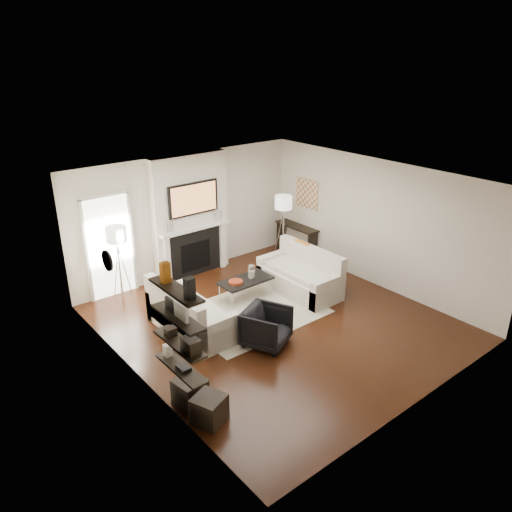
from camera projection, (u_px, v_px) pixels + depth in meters
room_envelope at (277, 256)px, 8.81m from camera, size 6.00×6.00×6.00m
chimney_breast at (190, 216)px, 10.86m from camera, size 1.80×0.25×2.70m
fireplace_surround at (195, 253)px, 11.09m from camera, size 1.30×0.02×1.04m
firebox at (196, 256)px, 11.11m from camera, size 0.75×0.02×0.65m
mantel_pilaster_l at (168, 260)px, 10.64m from camera, size 0.12×0.08×1.10m
mantel_pilaster_r at (223, 245)px, 11.47m from camera, size 0.12×0.08×1.10m
mantel_shelf at (195, 228)px, 10.82m from camera, size 1.70×0.18×0.07m
tv_body at (193, 199)px, 10.58m from camera, size 1.20×0.06×0.70m
tv_screen at (194, 199)px, 10.56m from camera, size 1.10×0.00×0.62m
candlestick_l_tall at (172, 225)px, 10.44m from camera, size 0.04×0.04×0.30m
candlestick_l_short at (167, 228)px, 10.37m from camera, size 0.04×0.04×0.24m
candlestick_r_tall at (216, 215)px, 11.07m from camera, size 0.04×0.04×0.30m
candlestick_r_short at (221, 215)px, 11.16m from camera, size 0.04×0.04×0.24m
hallway_panel at (110, 247)px, 9.98m from camera, size 0.90×0.02×2.10m
door_trim_l at (87, 253)px, 9.69m from camera, size 0.06×0.06×2.16m
door_trim_r at (132, 242)px, 10.24m from camera, size 0.06×0.06×2.16m
door_trim_top at (104, 195)px, 9.55m from camera, size 1.02×0.06×0.06m
rug at (251, 313)px, 9.65m from camera, size 2.60×2.00×0.01m
loveseat_left_base at (191, 321)px, 8.96m from camera, size 0.85×1.80×0.42m
loveseat_left_back at (174, 311)px, 8.65m from camera, size 0.18×1.80×0.80m
loveseat_left_arm_n at (217, 335)px, 8.35m from camera, size 0.85×0.18×0.60m
loveseat_left_arm_s at (168, 300)px, 9.51m from camera, size 0.85×0.18×0.60m
loveseat_left_cushion at (193, 307)px, 8.89m from camera, size 0.63×1.44×0.10m
pillow_left_orange at (165, 295)px, 8.78m from camera, size 0.10×0.42×0.42m
pillow_left_charcoal at (182, 308)px, 8.36m from camera, size 0.10×0.40×0.40m
loveseat_right_base at (299, 282)px, 10.44m from camera, size 0.85×1.80×0.42m
loveseat_right_back at (311, 264)px, 10.51m from camera, size 0.18×1.80×0.80m
loveseat_right_arm_n at (328, 292)px, 9.82m from camera, size 0.85×0.18×0.60m
loveseat_right_arm_s at (274, 266)px, 10.98m from camera, size 0.85×0.18×0.60m
loveseat_right_cushion at (298, 271)px, 10.31m from camera, size 0.63×1.44×0.10m
pillow_right_orange at (302, 251)px, 10.64m from camera, size 0.10×0.42×0.42m
pillow_right_charcoal at (322, 260)px, 10.22m from camera, size 0.10×0.40×0.40m
coffee_table at (246, 280)px, 10.07m from camera, size 1.10×0.55×0.04m
coffee_leg_nw at (232, 301)px, 9.70m from camera, size 0.02×0.02×0.38m
coffee_leg_ne at (271, 287)px, 10.28m from camera, size 0.02×0.02×0.38m
coffee_leg_sw at (219, 293)px, 10.02m from camera, size 0.02×0.02×0.38m
coffee_leg_se at (258, 279)px, 10.60m from camera, size 0.02×0.02×0.38m
hurricane_glass at (251, 271)px, 10.09m from camera, size 0.14×0.14×0.24m
hurricane_candle at (251, 274)px, 10.12m from camera, size 0.11×0.11×0.16m
copper_bowl at (236, 282)px, 9.91m from camera, size 0.28×0.28×0.05m
armchair at (266, 325)px, 8.51m from camera, size 0.94×0.92×0.74m
lamp_left_post at (121, 274)px, 9.87m from camera, size 0.02×0.02×1.20m
lamp_left_shade at (116, 234)px, 9.54m from camera, size 0.40×0.40×0.30m
lamp_left_leg_a at (126, 273)px, 9.93m from camera, size 0.25×0.02×1.23m
lamp_left_leg_b at (116, 273)px, 9.90m from camera, size 0.14×0.22×1.23m
lamp_left_leg_c at (120, 277)px, 9.77m from camera, size 0.14×0.22×1.23m
lamp_right_post at (283, 237)px, 11.81m from camera, size 0.02×0.02×1.20m
lamp_right_shade at (283, 202)px, 11.48m from camera, size 0.40×0.40×0.30m
lamp_right_leg_a at (286, 236)px, 11.87m from camera, size 0.25×0.02×1.23m
lamp_right_leg_b at (278, 236)px, 11.84m from camera, size 0.14×0.22×1.23m
lamp_right_leg_c at (284, 238)px, 11.71m from camera, size 0.14×0.22×1.23m
console_top at (297, 226)px, 12.10m from camera, size 0.35×1.20×0.04m
console_leg_n at (312, 247)px, 11.86m from camera, size 0.30×0.04×0.71m
console_leg_s at (281, 235)px, 12.64m from camera, size 0.30×0.04×0.71m
wall_art at (307, 194)px, 11.78m from camera, size 0.03×0.70×0.70m
shelf_bottom at (181, 368)px, 6.82m from camera, size 0.25×1.00×0.03m
shelf_lower at (179, 343)px, 6.67m from camera, size 0.25×1.00×0.04m
shelf_upper at (178, 317)px, 6.51m from camera, size 0.25×1.00×0.04m
shelf_top at (176, 290)px, 6.35m from camera, size 0.25×1.00×0.04m
decor_magfile_a at (189, 288)px, 6.05m from camera, size 0.12×0.10×0.28m
decor_magfile_b at (165, 272)px, 6.47m from camera, size 0.12×0.10×0.28m
decor_frame_a at (181, 312)px, 6.39m from camera, size 0.04×0.30×0.22m
decor_frame_b at (170, 305)px, 6.59m from camera, size 0.04×0.22×0.18m
decor_wine_rack at (191, 346)px, 6.41m from camera, size 0.18×0.25×0.20m
decor_box_small at (171, 332)px, 6.79m from camera, size 0.15×0.12×0.12m
decor_books at (184, 368)px, 6.76m from camera, size 0.14×0.20×0.05m
decor_box_tall at (168, 350)px, 7.03m from camera, size 0.10×0.10×0.18m
clock_rim at (107, 261)px, 7.73m from camera, size 0.04×0.34×0.34m
clock_face at (109, 260)px, 7.74m from camera, size 0.01×0.29×0.29m
ottoman_near at (190, 391)px, 7.15m from camera, size 0.45×0.45×0.40m
ottoman_far at (209, 409)px, 6.80m from camera, size 0.52×0.52×0.40m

